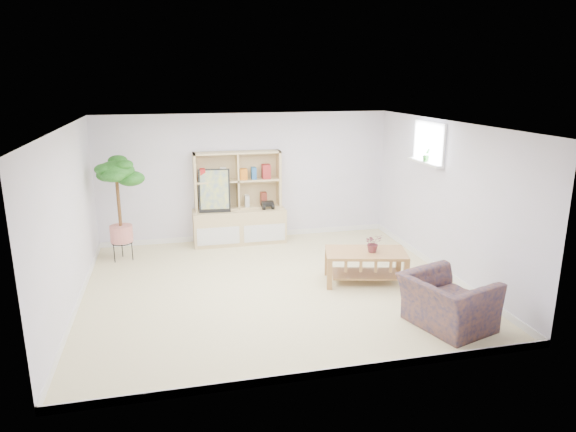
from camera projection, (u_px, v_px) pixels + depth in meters
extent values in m
cube|color=beige|center=(273.00, 286.00, 7.68)|extent=(5.50, 5.00, 0.01)
cube|color=white|center=(272.00, 125.00, 7.06)|extent=(5.50, 5.00, 0.01)
cube|color=white|center=(246.00, 177.00, 9.72)|extent=(5.50, 0.01, 2.40)
cube|color=white|center=(324.00, 270.00, 5.02)|extent=(5.50, 0.01, 2.40)
cube|color=white|center=(69.00, 221.00, 6.77)|extent=(0.01, 5.00, 2.40)
cube|color=white|center=(446.00, 199.00, 7.98)|extent=(0.01, 5.00, 2.40)
cube|color=white|center=(425.00, 163.00, 8.40)|extent=(0.14, 1.00, 0.04)
imported|color=#14511B|center=(373.00, 243.00, 7.68)|extent=(0.27, 0.24, 0.28)
imported|color=#12204B|center=(448.00, 299.00, 6.36)|extent=(1.14, 1.22, 0.75)
imported|color=#194514|center=(426.00, 155.00, 8.34)|extent=(0.14, 0.12, 0.22)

